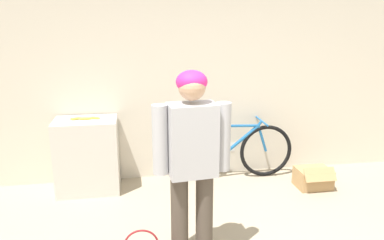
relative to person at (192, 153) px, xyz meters
The scene contains 6 objects.
wall_back 1.91m from the person, 81.04° to the left, with size 8.00×0.07×2.60m.
side_shelf 1.92m from the person, 122.53° to the left, with size 0.72×0.50×0.87m.
person is the anchor object (origin of this frame).
bicycle 1.88m from the person, 65.01° to the left, with size 1.66×0.46×0.76m.
banana 1.85m from the person, 122.39° to the left, with size 0.35×0.09×0.03m.
cardboard_box 2.23m from the person, 34.80° to the left, with size 0.40×0.37×0.30m.
Camera 1 is at (-0.75, -1.84, 1.96)m, focal length 35.00 mm.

